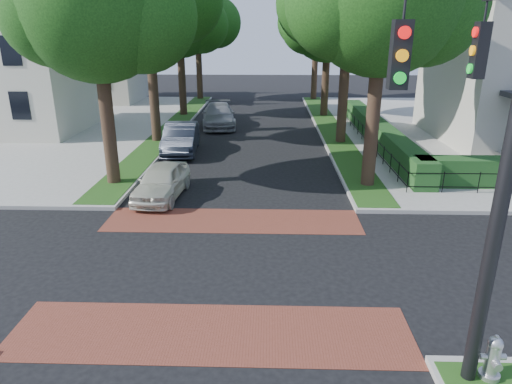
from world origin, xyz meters
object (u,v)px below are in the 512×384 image
traffic_signal (493,141)px  parked_car_front (162,181)px  parked_car_rear (219,115)px  parked_car_middle (181,138)px  fire_hydrant (493,358)px

traffic_signal → parked_car_front: (-7.93, 9.95, -4.02)m
traffic_signal → parked_car_rear: size_ratio=1.47×
traffic_signal → parked_car_front: traffic_signal is taller
parked_car_front → parked_car_rear: (0.74, 14.48, 0.10)m
parked_car_middle → fire_hydrant: size_ratio=5.12×
traffic_signal → parked_car_middle: 19.53m
parked_car_front → parked_car_middle: bearing=98.9°
traffic_signal → fire_hydrant: bearing=-17.7°
traffic_signal → fire_hydrant: traffic_signal is taller
parked_car_middle → fire_hydrant: parked_car_middle is taller
parked_car_front → parked_car_middle: parked_car_middle is taller
traffic_signal → parked_car_middle: size_ratio=1.64×
parked_car_middle → fire_hydrant: 19.58m
parked_car_front → parked_car_middle: (-0.56, 7.19, 0.12)m
parked_car_rear → fire_hydrant: (7.79, -24.63, -0.18)m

